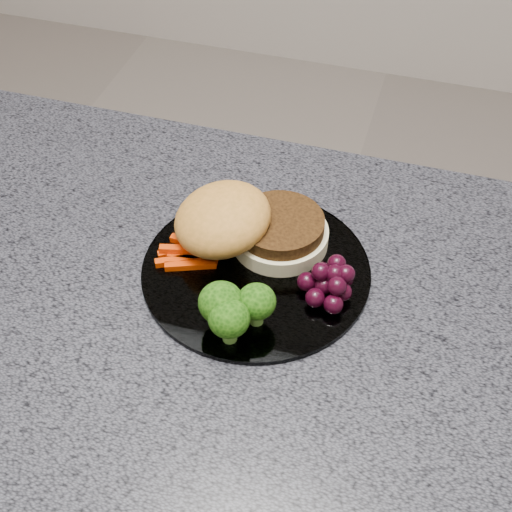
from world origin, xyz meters
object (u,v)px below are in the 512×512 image
at_px(grape_bunch, 330,282).
at_px(island_cabinet, 214,490).
at_px(plate, 256,270).
at_px(burger, 243,227).

bearing_deg(grape_bunch, island_cabinet, -163.59).
distance_m(island_cabinet, grape_bunch, 0.51).
height_order(island_cabinet, grape_bunch, grape_bunch).
distance_m(plate, grape_bunch, 0.09).
bearing_deg(island_cabinet, grape_bunch, 16.41).
relative_size(island_cabinet, plate, 4.62).
bearing_deg(burger, island_cabinet, -128.60).
relative_size(island_cabinet, grape_bunch, 18.26).
distance_m(island_cabinet, plate, 0.48).
height_order(burger, grape_bunch, burger).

